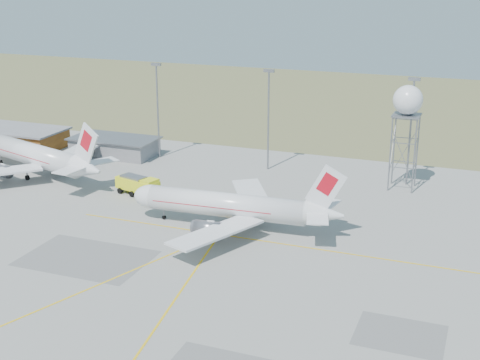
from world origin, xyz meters
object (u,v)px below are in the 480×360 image
at_px(airliner_main, 230,206).
at_px(radar_tower, 405,132).
at_px(fire_truck, 139,186).
at_px(baggage_tug, 37,154).
at_px(airliner_far, 35,155).

distance_m(airliner_main, radar_tower, 38.23).
distance_m(fire_truck, baggage_tug, 36.35).
height_order(airliner_main, fire_truck, airliner_main).
bearing_deg(airliner_far, radar_tower, -147.41).
relative_size(airliner_main, baggage_tug, 14.09).
height_order(airliner_far, radar_tower, radar_tower).
height_order(airliner_main, baggage_tug, airliner_main).
bearing_deg(fire_truck, airliner_far, -171.72).
bearing_deg(radar_tower, airliner_far, -165.68).
bearing_deg(airliner_main, fire_truck, -25.34).
relative_size(fire_truck, baggage_tug, 3.71).
relative_size(radar_tower, baggage_tug, 7.84).
bearing_deg(radar_tower, fire_truck, -154.37).
bearing_deg(airliner_far, airliner_main, -176.33).
relative_size(airliner_far, radar_tower, 1.94).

